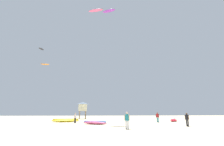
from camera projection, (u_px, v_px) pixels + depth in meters
ground_plane at (135, 140)px, 10.78m from camera, size 120.00×120.00×0.00m
person_foreground at (127, 119)px, 17.79m from camera, size 0.59×0.41×1.80m
person_midground at (157, 116)px, 28.28m from camera, size 0.53×0.38×1.67m
person_left at (75, 117)px, 26.71m from camera, size 0.35×0.44×1.55m
person_right at (187, 118)px, 20.77m from camera, size 0.38×0.49×1.68m
kite_grounded_near at (95, 123)px, 23.91m from camera, size 4.02×3.09×0.51m
kite_grounded_mid at (66, 120)px, 28.89m from camera, size 4.90×2.52×0.60m
kite_grounded_far at (174, 120)px, 30.96m from camera, size 3.01×3.96×0.50m
lifeguard_tower at (83, 106)px, 41.76m from camera, size 2.30×2.30×4.15m
kite_aloft_0 at (45, 64)px, 42.06m from camera, size 2.19×1.01×0.28m
kite_aloft_1 at (109, 11)px, 32.77m from camera, size 2.73×1.85×0.37m
kite_aloft_2 at (41, 49)px, 52.59m from camera, size 1.48×2.16×0.50m
kite_aloft_4 at (96, 10)px, 42.55m from camera, size 4.08×2.24×0.47m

